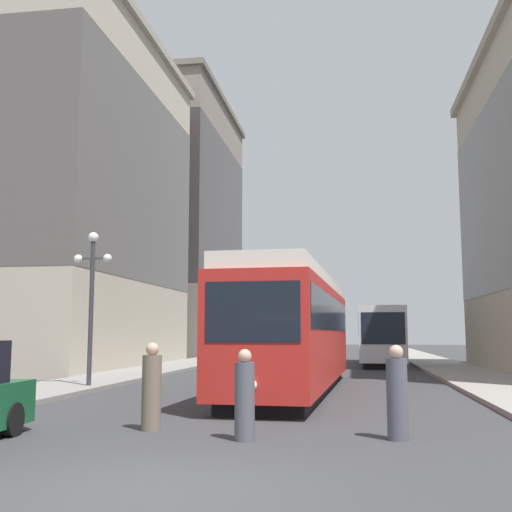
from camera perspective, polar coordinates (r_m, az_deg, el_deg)
ground_plane at (r=8.44m, az=-9.28°, el=-20.40°), size 200.00×200.00×0.00m
sidewalk_left at (r=48.91m, az=-3.18°, el=-9.26°), size 3.17×120.00×0.15m
sidewalk_right at (r=48.13m, az=15.06°, el=-9.07°), size 3.17×120.00×0.15m
streetcar at (r=21.34m, az=3.62°, el=-6.67°), size 3.24×14.69×3.89m
transit_bus at (r=39.88m, az=11.37°, el=-6.95°), size 2.86×11.88×3.45m
parked_car_left_mid at (r=39.23m, az=-1.84°, el=-8.69°), size 1.98×4.49×1.82m
pedestrian_crossing_near at (r=13.13m, az=-9.54°, el=-11.94°), size 0.40×0.40×1.77m
pedestrian_crossing_far at (r=11.75m, az=-1.05°, el=-12.86°), size 0.37×0.37×1.66m
pedestrian_on_sidewalk at (r=12.10m, az=12.81°, el=-12.35°), size 0.39×0.39×1.74m
lamp_post_left_near at (r=22.82m, az=-14.80°, el=-2.45°), size 1.41×0.36×5.40m
building_left_corner at (r=59.84m, az=-9.23°, el=2.97°), size 13.95×19.73×23.88m
building_left_midblock at (r=38.89m, az=-17.31°, el=5.49°), size 11.07×19.19×19.84m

